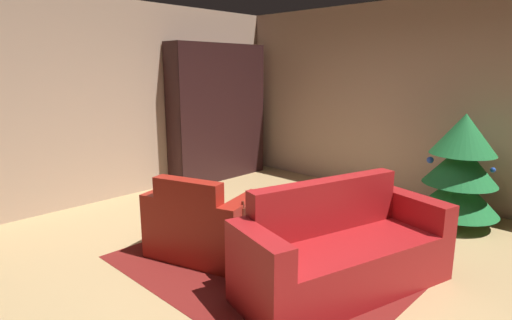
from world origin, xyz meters
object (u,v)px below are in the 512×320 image
object	(u,v)px
bookshelf_unit	(224,112)
coffee_table	(266,230)
book_stack_on_table	(267,223)
decorated_tree	(461,169)
bottle_on_table	(243,216)
couch_red	(342,253)
armchair_red	(203,227)

from	to	relation	value
bookshelf_unit	coffee_table	distance (m)	3.60
book_stack_on_table	decorated_tree	xyz separation A→B (m)	(0.79, 2.50, 0.19)
bottle_on_table	decorated_tree	world-z (taller)	decorated_tree
bookshelf_unit	bottle_on_table	world-z (taller)	bookshelf_unit
bookshelf_unit	bottle_on_table	xyz separation A→B (m)	(2.71, -2.21, -0.58)
couch_red	decorated_tree	xyz separation A→B (m)	(0.19, 2.20, 0.38)
armchair_red	couch_red	bearing A→B (deg)	17.86
bottle_on_table	bookshelf_unit	bearing A→B (deg)	140.81
bookshelf_unit	book_stack_on_table	world-z (taller)	bookshelf_unit
bookshelf_unit	couch_red	world-z (taller)	bookshelf_unit
armchair_red	couch_red	size ratio (longest dim) A/B	0.59
coffee_table	book_stack_on_table	distance (m)	0.12
coffee_table	bottle_on_table	bearing A→B (deg)	-138.05
couch_red	bottle_on_table	world-z (taller)	couch_red
bookshelf_unit	book_stack_on_table	bearing A→B (deg)	-35.96
coffee_table	book_stack_on_table	size ratio (longest dim) A/B	3.36
armchair_red	bottle_on_table	bearing A→B (deg)	4.38
coffee_table	book_stack_on_table	bearing A→B (deg)	-42.12
armchair_red	book_stack_on_table	world-z (taller)	armchair_red
couch_red	bottle_on_table	bearing A→B (deg)	-154.26
couch_red	book_stack_on_table	bearing A→B (deg)	-153.39
bottle_on_table	decorated_tree	distance (m)	2.78
coffee_table	bottle_on_table	size ratio (longest dim) A/B	3.38
book_stack_on_table	couch_red	bearing A→B (deg)	26.61
couch_red	decorated_tree	size ratio (longest dim) A/B	1.50
book_stack_on_table	bookshelf_unit	bearing A→B (deg)	144.04
coffee_table	decorated_tree	size ratio (longest dim) A/B	0.57
armchair_red	decorated_tree	bearing A→B (deg)	59.94
couch_red	coffee_table	xyz separation A→B (m)	(-0.65, -0.25, 0.10)
book_stack_on_table	decorated_tree	distance (m)	2.63
armchair_red	decorated_tree	size ratio (longest dim) A/B	0.89
book_stack_on_table	decorated_tree	bearing A→B (deg)	72.51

